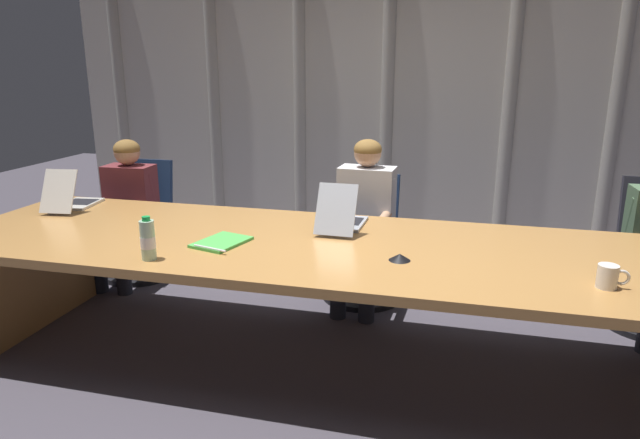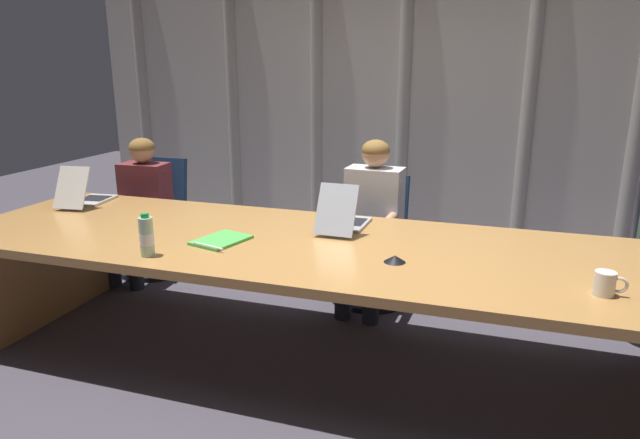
{
  "view_description": "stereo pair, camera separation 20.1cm",
  "coord_description": "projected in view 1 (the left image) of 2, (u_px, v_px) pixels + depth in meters",
  "views": [
    {
      "loc": [
        0.64,
        -2.82,
        1.68
      ],
      "look_at": [
        -0.11,
        0.12,
        0.83
      ],
      "focal_mm": 31.24,
      "sensor_mm": 36.0,
      "label": 1
    },
    {
      "loc": [
        0.83,
        -2.77,
        1.68
      ],
      "look_at": [
        -0.11,
        0.12,
        0.83
      ],
      "focal_mm": 31.24,
      "sensor_mm": 36.0,
      "label": 2
    }
  ],
  "objects": [
    {
      "name": "water_bottle_primary",
      "position": [
        148.0,
        240.0,
        2.78
      ],
      "size": [
        0.08,
        0.08,
        0.22
      ],
      "color": "#ADD1B2",
      "rests_on": "conference_table"
    },
    {
      "name": "office_chair_left_mid",
      "position": [
        364.0,
        252.0,
        4.14
      ],
      "size": [
        0.6,
        0.6,
        0.9
      ],
      "rotation": [
        0.0,
        0.0,
        -1.6
      ],
      "color": "navy",
      "rests_on": "ground_plane"
    },
    {
      "name": "laptop_left_end",
      "position": [
        73.0,
        200.0,
        3.8
      ],
      "size": [
        0.28,
        0.48,
        0.28
      ],
      "rotation": [
        0.0,
        0.0,
        1.7
      ],
      "color": "beige",
      "rests_on": "conference_table"
    },
    {
      "name": "laptop_left_mid",
      "position": [
        342.0,
        219.0,
        3.33
      ],
      "size": [
        0.24,
        0.47,
        0.29
      ],
      "rotation": [
        0.0,
        0.0,
        1.55
      ],
      "color": "#A8ADB7",
      "rests_on": "conference_table"
    },
    {
      "name": "curtain_backdrop",
      "position": [
        396.0,
        76.0,
        5.17
      ],
      "size": [
        6.54,
        0.17,
        3.16
      ],
      "color": "beige",
      "rests_on": "ground_plane"
    },
    {
      "name": "person_left_mid",
      "position": [
        364.0,
        214.0,
        3.91
      ],
      "size": [
        0.42,
        0.56,
        1.18
      ],
      "rotation": [
        0.0,
        0.0,
        -1.63
      ],
      "color": "silver",
      "rests_on": "ground_plane"
    },
    {
      "name": "conference_table",
      "position": [
        334.0,
        266.0,
        3.08
      ],
      "size": [
        4.52,
        1.26,
        0.73
      ],
      "color": "#B77F42",
      "rests_on": "ground_plane"
    },
    {
      "name": "coffee_mug_near",
      "position": [
        609.0,
        276.0,
        2.43
      ],
      "size": [
        0.14,
        0.09,
        0.11
      ],
      "color": "white",
      "rests_on": "conference_table"
    },
    {
      "name": "spiral_notepad",
      "position": [
        221.0,
        242.0,
        3.05
      ],
      "size": [
        0.29,
        0.35,
        0.03
      ],
      "rotation": [
        0.0,
        0.0,
        -0.26
      ],
      "color": "#4CB74C",
      "rests_on": "conference_table"
    },
    {
      "name": "office_chair_left_end",
      "position": [
        141.0,
        233.0,
        4.59
      ],
      "size": [
        0.6,
        0.6,
        0.93
      ],
      "rotation": [
        0.0,
        0.0,
        -1.55
      ],
      "color": "navy",
      "rests_on": "ground_plane"
    },
    {
      "name": "conference_mic_left_side",
      "position": [
        400.0,
        257.0,
        2.78
      ],
      "size": [
        0.11,
        0.11,
        0.03
      ],
      "primitive_type": "cone",
      "color": "black",
      "rests_on": "conference_table"
    },
    {
      "name": "ground_plane",
      "position": [
        334.0,
        364.0,
        3.24
      ],
      "size": [
        13.09,
        13.09,
        0.0
      ],
      "primitive_type": "plane",
      "color": "#47424C"
    },
    {
      "name": "person_left_end",
      "position": [
        126.0,
        202.0,
        4.36
      ],
      "size": [
        0.41,
        0.56,
        1.12
      ],
      "rotation": [
        0.0,
        0.0,
        -1.52
      ],
      "color": "brown",
      "rests_on": "ground_plane"
    }
  ]
}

